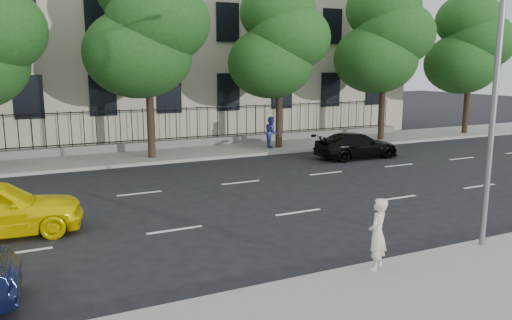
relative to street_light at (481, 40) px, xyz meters
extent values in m
plane|color=black|center=(-2.50, 1.77, -5.15)|extent=(120.00, 120.00, 0.00)
cube|color=gray|center=(-2.50, -2.23, -5.07)|extent=(60.00, 4.00, 0.15)
cube|color=gray|center=(-2.50, 15.77, -5.07)|extent=(60.00, 4.00, 0.15)
cube|color=slate|center=(-2.50, 17.47, -4.80)|extent=(30.00, 0.50, 0.40)
cube|color=black|center=(-2.50, 17.47, -4.50)|extent=(28.80, 0.05, 0.05)
cube|color=black|center=(-2.50, 17.47, -2.90)|extent=(28.80, 0.05, 0.05)
cylinder|color=slate|center=(0.00, -0.53, -1.00)|extent=(0.14, 0.14, 8.00)
cylinder|color=#382619|center=(-4.50, 14.97, -3.34)|extent=(0.36, 0.36, 3.32)
ellipsoid|color=#1F4416|center=(-4.90, 15.27, -0.05)|extent=(5.13, 5.13, 4.21)
ellipsoid|color=#1F4416|center=(-4.00, 14.77, 1.43)|extent=(4.86, 4.86, 4.00)
cylinder|color=#382619|center=(2.50, 14.97, -3.46)|extent=(0.36, 0.36, 3.08)
ellipsoid|color=#1F4416|center=(2.10, 15.27, -0.48)|extent=(4.56, 4.56, 3.74)
ellipsoid|color=#1F4416|center=(3.00, 14.77, 0.84)|extent=(4.32, 4.32, 3.55)
ellipsoid|color=#1F4416|center=(2.60, 15.37, 2.16)|extent=(4.08, 4.08, 3.36)
cylinder|color=#382619|center=(9.50, 14.97, -3.39)|extent=(0.36, 0.36, 3.22)
ellipsoid|color=#1F4416|center=(9.10, 15.27, -0.22)|extent=(4.94, 4.94, 4.06)
ellipsoid|color=#1F4416|center=(10.00, 14.77, 1.21)|extent=(4.68, 4.68, 3.85)
ellipsoid|color=#1F4416|center=(9.60, 15.37, 2.64)|extent=(4.42, 4.42, 3.64)
cylinder|color=#382619|center=(16.50, 14.97, -3.49)|extent=(0.36, 0.36, 3.01)
ellipsoid|color=#1F4416|center=(16.10, 15.27, -0.49)|extent=(4.75, 4.75, 3.90)
ellipsoid|color=#1F4416|center=(17.00, 14.77, 0.89)|extent=(4.50, 4.50, 3.70)
ellipsoid|color=#1F4416|center=(16.60, 15.37, 2.26)|extent=(4.25, 4.25, 3.50)
imported|color=black|center=(4.85, 11.15, -4.51)|extent=(4.43, 1.88, 1.28)
imported|color=beige|center=(-3.39, -0.63, -4.19)|extent=(0.70, 0.64, 1.61)
imported|color=navy|center=(2.09, 15.07, -4.15)|extent=(0.89, 0.99, 1.69)
camera|label=1|loc=(-10.20, -8.81, -0.60)|focal=35.00mm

